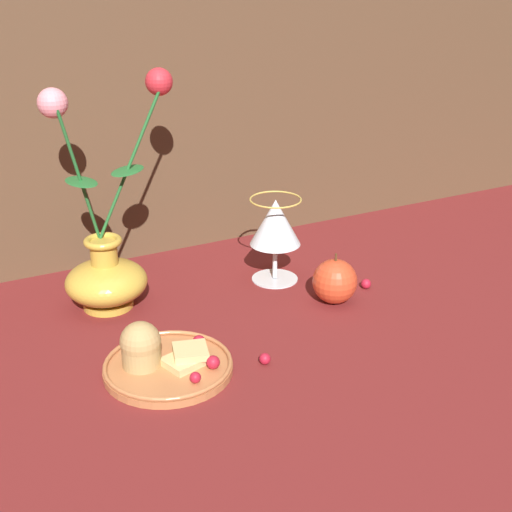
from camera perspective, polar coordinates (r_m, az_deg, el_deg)
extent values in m
plane|color=maroon|center=(1.10, 1.04, -4.97)|extent=(2.40, 2.40, 0.00)
cylinder|color=gold|center=(1.16, -11.72, -3.72)|extent=(0.08, 0.08, 0.01)
ellipsoid|color=gold|center=(1.14, -11.87, -2.03)|extent=(0.13, 0.13, 0.07)
cylinder|color=gold|center=(1.12, -12.07, 0.09)|extent=(0.04, 0.04, 0.05)
torus|color=gold|center=(1.12, -12.16, 1.17)|extent=(0.06, 0.06, 0.01)
cylinder|color=#23662D|center=(1.08, -14.00, 6.30)|extent=(0.05, 0.02, 0.21)
ellipsoid|color=#23662D|center=(1.09, -13.81, 5.78)|extent=(0.05, 0.08, 0.00)
sphere|color=pink|center=(1.06, -15.97, 11.69)|extent=(0.04, 0.04, 0.04)
cylinder|color=#23662D|center=(1.10, -10.02, 7.37)|extent=(0.11, 0.02, 0.23)
ellipsoid|color=#23662D|center=(1.10, -10.23, 6.74)|extent=(0.08, 0.08, 0.00)
sphere|color=red|center=(1.10, -7.77, 13.66)|extent=(0.04, 0.04, 0.04)
cylinder|color=#B77042|center=(0.98, -7.03, -8.91)|extent=(0.17, 0.17, 0.01)
torus|color=#B77042|center=(0.97, -7.06, -8.51)|extent=(0.17, 0.17, 0.01)
cylinder|color=tan|center=(0.97, -9.17, -7.69)|extent=(0.05, 0.05, 0.04)
sphere|color=tan|center=(0.96, -9.23, -6.79)|extent=(0.06, 0.06, 0.06)
cube|color=#DBBC7A|center=(0.97, -5.90, -8.42)|extent=(0.06, 0.06, 0.01)
cube|color=#DBBC7A|center=(0.97, -5.27, -7.61)|extent=(0.06, 0.06, 0.01)
sphere|color=#AD192D|center=(0.93, -4.88, -9.66)|extent=(0.02, 0.02, 0.02)
sphere|color=#AD192D|center=(0.96, -3.45, -8.49)|extent=(0.02, 0.02, 0.02)
sphere|color=#AD192D|center=(0.97, -4.63, -8.05)|extent=(0.02, 0.02, 0.02)
sphere|color=#AD192D|center=(1.00, -4.58, -6.85)|extent=(0.02, 0.02, 0.02)
cylinder|color=silver|center=(1.23, 1.51, -1.78)|extent=(0.08, 0.08, 0.00)
cylinder|color=silver|center=(1.21, 1.53, -0.37)|extent=(0.01, 0.01, 0.06)
cone|color=silver|center=(1.19, 1.56, 2.74)|extent=(0.09, 0.09, 0.08)
cone|color=gold|center=(1.19, 1.55, 2.21)|extent=(0.08, 0.08, 0.05)
torus|color=gold|center=(1.17, 1.58, 4.54)|extent=(0.09, 0.09, 0.00)
sphere|color=#D14223|center=(1.15, 6.25, -1.98)|extent=(0.07, 0.07, 0.07)
cylinder|color=#4C3319|center=(1.13, 6.34, -0.04)|extent=(0.00, 0.00, 0.01)
sphere|color=#AD192D|center=(1.21, 8.79, -2.21)|extent=(0.02, 0.02, 0.02)
sphere|color=#AD192D|center=(0.98, 0.71, -8.22)|extent=(0.02, 0.02, 0.02)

